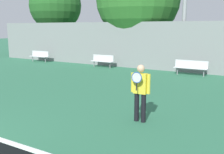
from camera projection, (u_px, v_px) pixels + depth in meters
tennis_player at (140, 90)px, 7.51m from camera, size 0.59×0.41×1.68m
bench_courtside_near at (40, 55)px, 20.81m from camera, size 1.74×0.40×0.86m
bench_courtside_far at (103, 60)px, 17.87m from camera, size 1.61×0.40×0.86m
bench_adjacent_court at (191, 66)px, 14.91m from camera, size 1.86×0.40×0.86m
back_fence at (153, 46)px, 16.83m from camera, size 27.88×0.06×3.08m
tree_dark_dense at (56, 6)px, 25.96m from camera, size 5.11×5.11×7.39m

